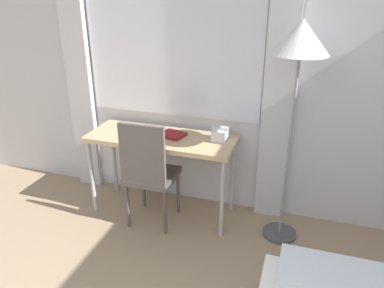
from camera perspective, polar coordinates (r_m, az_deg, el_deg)
name	(u,v)px	position (r m, az deg, el deg)	size (l,w,h in m)	color
wall_back_with_window	(229,62)	(3.20, 5.60, 12.31)	(5.51, 0.13, 2.70)	silver
desk	(161,144)	(3.25, -4.67, 0.04)	(1.28, 0.49, 0.75)	tan
desk_chair	(149,170)	(3.13, -6.63, -3.89)	(0.41, 0.41, 0.97)	#59514C
standing_lamp	(300,53)	(2.74, 16.11, 13.17)	(0.40, 0.40, 1.75)	#4C4C51
telephone	(220,134)	(3.13, 4.25, 1.50)	(0.14, 0.14, 0.12)	silver
book	(172,134)	(3.22, -2.99, 1.46)	(0.24, 0.22, 0.02)	maroon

